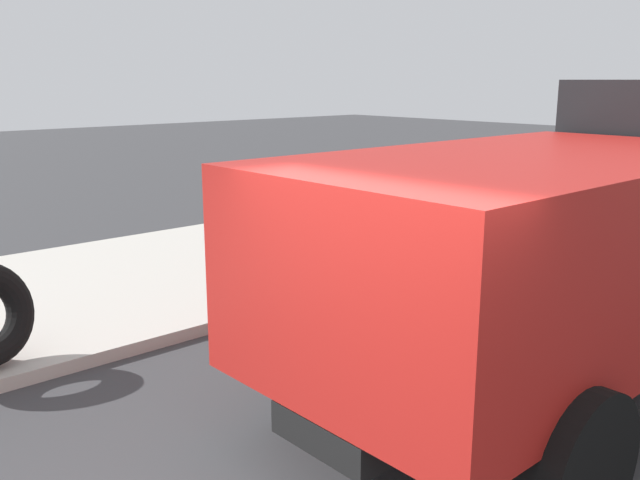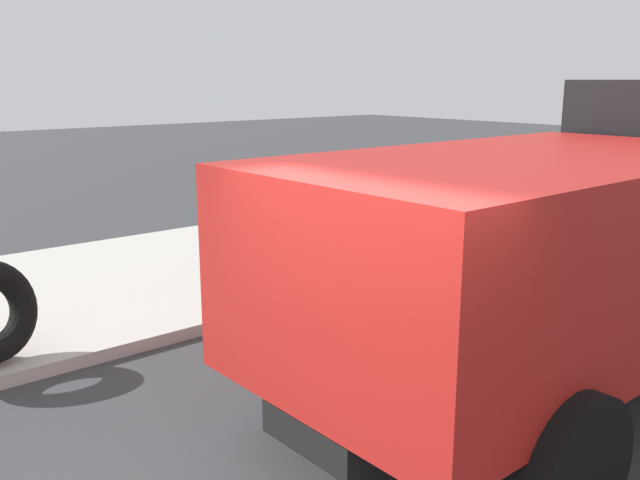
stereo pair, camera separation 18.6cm
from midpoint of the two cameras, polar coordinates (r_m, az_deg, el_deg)
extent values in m
cube|color=red|center=(6.12, 17.18, -0.67)|extent=(4.80, 2.51, 1.60)
cube|color=black|center=(7.30, 21.42, -6.41)|extent=(7.00, 0.91, 0.24)
cylinder|color=black|center=(9.84, 21.46, -2.16)|extent=(1.10, 0.30, 1.10)
cylinder|color=black|center=(6.35, 0.77, -9.54)|extent=(1.10, 0.30, 1.10)
cylinder|color=black|center=(4.95, 21.08, -17.53)|extent=(1.10, 0.30, 1.10)
camera|label=1|loc=(0.09, -89.24, 0.18)|focal=38.48mm
camera|label=2|loc=(0.09, 90.76, -0.18)|focal=38.48mm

